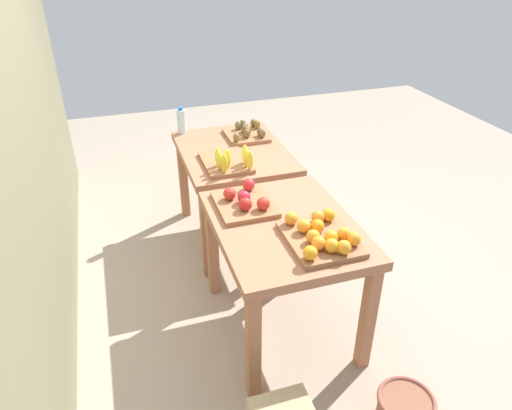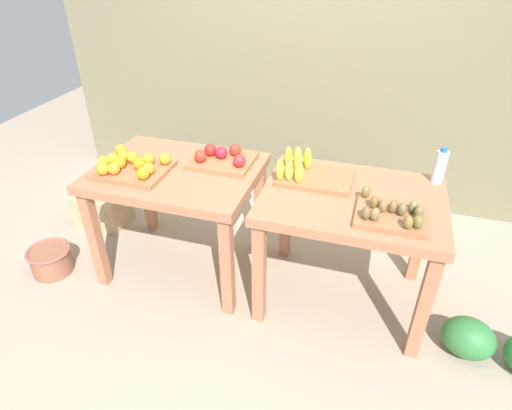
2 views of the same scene
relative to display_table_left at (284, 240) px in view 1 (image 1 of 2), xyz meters
The scene contains 11 objects.
ground_plane 0.87m from the display_table_left, ahead, with size 8.00×8.00×0.00m, color #A08E7B.
back_wall 1.68m from the display_table_left, 67.47° to the left, with size 4.40×0.12×3.00m, color #716C50.
display_table_left is the anchor object (origin of this frame).
display_table_right 1.12m from the display_table_left, ahead, with size 1.04×0.80×0.79m.
orange_bin 0.32m from the display_table_left, 154.50° to the right, with size 0.45×0.37×0.11m.
apple_bin 0.34m from the display_table_left, 32.81° to the left, with size 0.40×0.34×0.11m.
banana_crate 0.86m from the display_table_left, ahead, with size 0.45×0.32×0.17m.
kiwi_bin 1.35m from the display_table_left, ahead, with size 0.36×0.32×0.10m.
water_bottle 1.63m from the display_table_left, 11.22° to the left, with size 0.07×0.07×0.22m.
watermelon_pile 2.12m from the display_table_left, ahead, with size 0.67×0.37×0.24m.
wicker_basket 1.11m from the display_table_left, 158.39° to the right, with size 0.30×0.30×0.19m.
Camera 1 is at (-2.70, 0.87, 2.26)m, focal length 33.03 mm.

